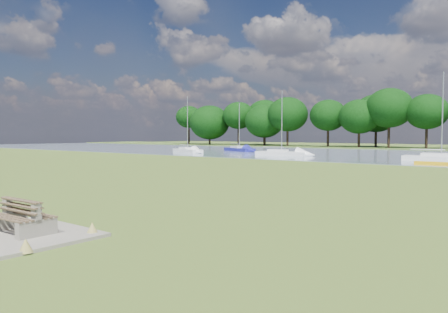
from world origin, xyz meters
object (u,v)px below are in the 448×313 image
Objects in this scene: bench_pair at (22,218)px; sailboat_4 at (281,152)px; sailboat_3 at (440,156)px; sailboat_5 at (239,148)px; kayak at (433,163)px; sailboat_1 at (187,149)px.

bench_pair is 0.23× the size of sailboat_4.
sailboat_3 is 1.17× the size of sailboat_5.
bench_pair is at bearing -97.86° from sailboat_3.
bench_pair is 0.21× the size of sailboat_3.
sailboat_3 is at bearing 86.21° from bench_pair.
bench_pair is 38.07m from kayak.
sailboat_5 is at bearing 156.24° from kayak.
sailboat_5 is (3.20, 9.15, -0.01)m from sailboat_1.
sailboat_3 reaches higher than sailboat_1.
sailboat_5 is (-33.40, 14.38, 0.34)m from kayak.
sailboat_4 reaches higher than sailboat_1.
sailboat_3 is (-0.76, 6.55, 0.35)m from kayak.
sailboat_3 is at bearing 20.82° from sailboat_1.
kayak is 0.39× the size of sailboat_5.
sailboat_4 reaches higher than kayak.
kayak is 0.36× the size of sailboat_1.
kayak is (2.35, 38.00, -0.32)m from bench_pair.
kayak is at bearing 84.72° from bench_pair.
sailboat_1 is at bearing -85.55° from sailboat_5.
sailboat_1 is 0.99× the size of sailboat_4.
sailboat_3 is at bearing -5.80° from sailboat_4.
sailboat_4 is (-18.29, 44.79, -0.01)m from bench_pair.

